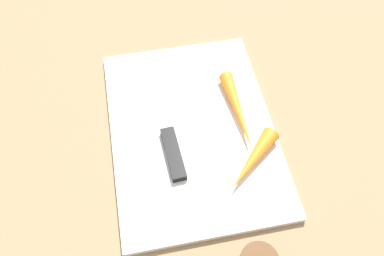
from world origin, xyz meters
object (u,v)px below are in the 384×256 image
Objects in this scene: cutting_board at (192,130)px; carrot_long at (238,111)px; knife at (171,147)px; carrot_short at (252,161)px.

cutting_board is 2.37× the size of carrot_long.
cutting_board is 1.79× the size of knife.
knife is at bearing -73.06° from carrot_long.
carrot_short is at bearing -117.65° from knife.
cutting_board is at bearing -90.82° from carrot_short.
carrot_long reaches higher than knife.
carrot_short is at bearing -3.92° from carrot_long.
carrot_short is (0.08, 0.08, 0.02)m from cutting_board.
carrot_short reaches higher than knife.
carrot_long is at bearing -74.46° from knife.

